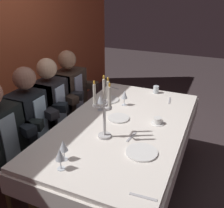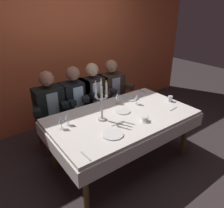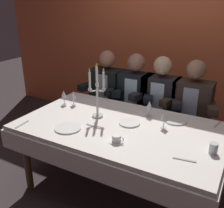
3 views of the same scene
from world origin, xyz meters
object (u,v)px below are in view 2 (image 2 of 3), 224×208
at_px(wine_glass_0, 61,120).
at_px(seated_diner_1, 75,98).
at_px(wine_glass_1, 118,96).
at_px(wine_glass_3, 67,116).
at_px(dining_table, 122,123).
at_px(seated_diner_0, 50,105).
at_px(wine_glass_2, 137,97).
at_px(coffee_cup_0, 145,119).
at_px(candelabra, 102,102).
at_px(seated_diner_3, 111,88).
at_px(dinner_plate_0, 130,98).
at_px(water_tumbler_0, 170,99).
at_px(seated_diner_2, 93,93).
at_px(dinner_plate_1, 123,111).
at_px(dinner_plate_2, 113,134).

relative_size(wine_glass_0, seated_diner_1, 0.13).
distance_m(wine_glass_1, wine_glass_3, 0.86).
relative_size(dining_table, seated_diner_0, 1.56).
height_order(wine_glass_2, coffee_cup_0, wine_glass_2).
bearing_deg(candelabra, wine_glass_2, 6.78).
bearing_deg(seated_diner_3, coffee_cup_0, -106.29).
height_order(dining_table, candelabra, candelabra).
distance_m(dinner_plate_0, water_tumbler_0, 0.60).
relative_size(dinner_plate_0, seated_diner_2, 0.18).
relative_size(wine_glass_1, water_tumbler_0, 1.91).
height_order(coffee_cup_0, seated_diner_0, seated_diner_0).
xyz_separation_m(dinner_plate_1, coffee_cup_0, (0.06, -0.37, 0.02)).
height_order(wine_glass_3, seated_diner_2, seated_diner_2).
xyz_separation_m(candelabra, wine_glass_3, (-0.40, 0.14, -0.12)).
bearing_deg(seated_diner_3, dining_table, -117.63).
bearing_deg(wine_glass_2, candelabra, -173.22).
bearing_deg(wine_glass_2, dining_table, -159.99).
bearing_deg(wine_glass_2, wine_glass_0, 179.03).
distance_m(water_tumbler_0, seated_diner_3, 1.04).
relative_size(wine_glass_3, seated_diner_1, 0.13).
height_order(dinner_plate_2, wine_glass_1, wine_glass_1).
distance_m(dining_table, dinner_plate_1, 0.16).
distance_m(dining_table, wine_glass_2, 0.46).
bearing_deg(wine_glass_0, seated_diner_2, 39.87).
xyz_separation_m(wine_glass_1, seated_diner_0, (-0.81, 0.57, -0.12)).
xyz_separation_m(wine_glass_0, water_tumbler_0, (1.63, -0.24, -0.07)).
bearing_deg(wine_glass_2, wine_glass_1, 139.96).
distance_m(dining_table, candelabra, 0.46).
xyz_separation_m(candelabra, dinner_plate_0, (0.71, 0.28, -0.23)).
relative_size(candelabra, seated_diner_1, 0.44).
bearing_deg(water_tumbler_0, candelabra, 172.87).
bearing_deg(seated_diner_0, dinner_plate_2, -77.36).
xyz_separation_m(dinner_plate_1, wine_glass_3, (-0.75, 0.12, 0.11)).
relative_size(wine_glass_1, wine_glass_2, 1.00).
height_order(candelabra, coffee_cup_0, candelabra).
height_order(dinner_plate_2, wine_glass_3, wine_glass_3).
distance_m(dinner_plate_1, water_tumbler_0, 0.80).
distance_m(dinner_plate_1, wine_glass_2, 0.34).
distance_m(wine_glass_0, seated_diner_0, 0.75).
bearing_deg(seated_diner_1, wine_glass_0, -126.60).
bearing_deg(wine_glass_2, seated_diner_2, 111.18).
xyz_separation_m(dining_table, dinner_plate_0, (0.43, 0.34, 0.13)).
relative_size(dinner_plate_1, wine_glass_3, 1.25).
bearing_deg(wine_glass_1, dinner_plate_1, -112.21).
relative_size(dinner_plate_0, dinner_plate_1, 1.08).
height_order(wine_glass_0, seated_diner_3, seated_diner_3).
bearing_deg(dinner_plate_2, wine_glass_3, 121.58).
relative_size(dining_table, wine_glass_1, 11.83).
xyz_separation_m(dining_table, wine_glass_1, (0.16, 0.32, 0.23)).
height_order(wine_glass_1, seated_diner_2, seated_diner_2).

